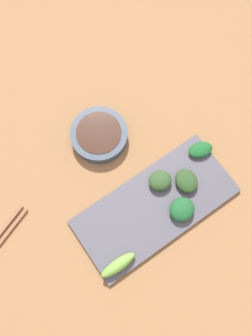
% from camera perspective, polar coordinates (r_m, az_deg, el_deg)
% --- Properties ---
extents(tabletop, '(2.10, 2.10, 0.02)m').
position_cam_1_polar(tabletop, '(0.90, -0.17, -0.90)').
color(tabletop, olive).
rests_on(tabletop, ground).
extents(sauce_bowl, '(0.15, 0.15, 0.03)m').
position_cam_1_polar(sauce_bowl, '(0.90, -4.60, 5.38)').
color(sauce_bowl, '#374654').
rests_on(sauce_bowl, tabletop).
extents(serving_plate, '(0.18, 0.40, 0.01)m').
position_cam_1_polar(serving_plate, '(0.86, 4.80, -6.26)').
color(serving_plate, '#4C4C56').
rests_on(serving_plate, tabletop).
extents(broccoli_leafy_0, '(0.07, 0.06, 0.03)m').
position_cam_1_polar(broccoli_leafy_0, '(0.87, 9.93, -2.14)').
color(broccoli_leafy_0, '#294720').
rests_on(broccoli_leafy_0, serving_plate).
extents(broccoli_stalk_1, '(0.03, 0.09, 0.03)m').
position_cam_1_polar(broccoli_stalk_1, '(0.83, -1.31, -15.69)').
color(broccoli_stalk_1, '#71B33F').
rests_on(broccoli_stalk_1, serving_plate).
extents(broccoli_leafy_2, '(0.07, 0.07, 0.03)m').
position_cam_1_polar(broccoli_leafy_2, '(0.85, 9.21, -6.75)').
color(broccoli_leafy_2, '#1B5729').
rests_on(broccoli_leafy_2, serving_plate).
extents(broccoli_leafy_3, '(0.06, 0.07, 0.02)m').
position_cam_1_polar(broccoli_leafy_3, '(0.90, 12.17, 2.94)').
color(broccoli_leafy_3, '#195A26').
rests_on(broccoli_leafy_3, serving_plate).
extents(broccoli_leafy_4, '(0.06, 0.07, 0.03)m').
position_cam_1_polar(broccoli_leafy_4, '(0.86, 5.64, -2.12)').
color(broccoli_leafy_4, '#2D4D24').
rests_on(broccoli_leafy_4, serving_plate).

